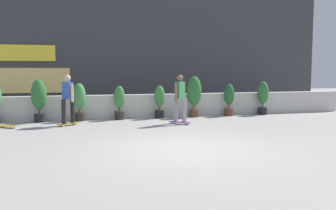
{
  "coord_description": "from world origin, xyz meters",
  "views": [
    {
      "loc": [
        -2.53,
        -8.03,
        1.84
      ],
      "look_at": [
        0.0,
        1.5,
        0.9
      ],
      "focal_mm": 38.89,
      "sensor_mm": 36.0,
      "label": 1
    }
  ],
  "objects_px": {
    "skater_far_left": "(180,97)",
    "skater_far_right": "(68,98)",
    "potted_plant_5": "(194,93)",
    "potted_plant_7": "(263,96)",
    "potted_plant_6": "(229,98)",
    "potted_plant_3": "(119,101)",
    "potted_plant_2": "(79,99)",
    "potted_plant_4": "(160,100)",
    "skateboard_aside": "(6,126)",
    "potted_plant_1": "(39,97)"
  },
  "relations": [
    {
      "from": "skater_far_right",
      "to": "skateboard_aside",
      "type": "relative_size",
      "value": 2.35
    },
    {
      "from": "skater_far_left",
      "to": "potted_plant_4",
      "type": "bearing_deg",
      "value": 100.19
    },
    {
      "from": "potted_plant_3",
      "to": "skater_far_left",
      "type": "relative_size",
      "value": 0.75
    },
    {
      "from": "potted_plant_4",
      "to": "skater_far_left",
      "type": "xyz_separation_m",
      "value": [
        0.31,
        -1.7,
        0.25
      ]
    },
    {
      "from": "potted_plant_3",
      "to": "skater_far_left",
      "type": "xyz_separation_m",
      "value": [
        1.86,
        -1.7,
        0.25
      ]
    },
    {
      "from": "potted_plant_4",
      "to": "skater_far_left",
      "type": "height_order",
      "value": "skater_far_left"
    },
    {
      "from": "potted_plant_2",
      "to": "skater_far_right",
      "type": "height_order",
      "value": "skater_far_right"
    },
    {
      "from": "potted_plant_1",
      "to": "potted_plant_2",
      "type": "distance_m",
      "value": 1.4
    },
    {
      "from": "potted_plant_1",
      "to": "skater_far_left",
      "type": "distance_m",
      "value": 5.01
    },
    {
      "from": "potted_plant_6",
      "to": "skateboard_aside",
      "type": "xyz_separation_m",
      "value": [
        -8.24,
        -1.05,
        -0.66
      ]
    },
    {
      "from": "skater_far_left",
      "to": "skater_far_right",
      "type": "height_order",
      "value": "same"
    },
    {
      "from": "potted_plant_1",
      "to": "potted_plant_3",
      "type": "xyz_separation_m",
      "value": [
        2.85,
        0.0,
        -0.2
      ]
    },
    {
      "from": "potted_plant_7",
      "to": "skateboard_aside",
      "type": "height_order",
      "value": "potted_plant_7"
    },
    {
      "from": "potted_plant_2",
      "to": "potted_plant_6",
      "type": "distance_m",
      "value": 5.91
    },
    {
      "from": "skater_far_left",
      "to": "skater_far_right",
      "type": "bearing_deg",
      "value": 170.46
    },
    {
      "from": "skateboard_aside",
      "to": "potted_plant_5",
      "type": "bearing_deg",
      "value": 8.87
    },
    {
      "from": "potted_plant_5",
      "to": "potted_plant_7",
      "type": "height_order",
      "value": "potted_plant_5"
    },
    {
      "from": "potted_plant_7",
      "to": "skater_far_left",
      "type": "xyz_separation_m",
      "value": [
        -4.13,
        -1.7,
        0.15
      ]
    },
    {
      "from": "potted_plant_2",
      "to": "skateboard_aside",
      "type": "distance_m",
      "value": 2.65
    },
    {
      "from": "potted_plant_1",
      "to": "potted_plant_5",
      "type": "distance_m",
      "value": 5.81
    },
    {
      "from": "skateboard_aside",
      "to": "potted_plant_7",
      "type": "bearing_deg",
      "value": 6.15
    },
    {
      "from": "potted_plant_7",
      "to": "potted_plant_2",
      "type": "bearing_deg",
      "value": -180.0
    },
    {
      "from": "potted_plant_4",
      "to": "skater_far_left",
      "type": "distance_m",
      "value": 1.75
    },
    {
      "from": "potted_plant_6",
      "to": "potted_plant_7",
      "type": "distance_m",
      "value": 1.53
    },
    {
      "from": "potted_plant_2",
      "to": "potted_plant_3",
      "type": "height_order",
      "value": "potted_plant_2"
    },
    {
      "from": "potted_plant_4",
      "to": "potted_plant_7",
      "type": "bearing_deg",
      "value": -0.0
    },
    {
      "from": "potted_plant_5",
      "to": "skater_far_left",
      "type": "bearing_deg",
      "value": -122.86
    },
    {
      "from": "potted_plant_6",
      "to": "skater_far_left",
      "type": "xyz_separation_m",
      "value": [
        -2.6,
        -1.7,
        0.22
      ]
    },
    {
      "from": "potted_plant_1",
      "to": "potted_plant_5",
      "type": "relative_size",
      "value": 0.95
    },
    {
      "from": "potted_plant_2",
      "to": "skateboard_aside",
      "type": "xyz_separation_m",
      "value": [
        -2.33,
        -1.05,
        -0.72
      ]
    },
    {
      "from": "potted_plant_1",
      "to": "skateboard_aside",
      "type": "relative_size",
      "value": 2.12
    },
    {
      "from": "potted_plant_2",
      "to": "potted_plant_4",
      "type": "height_order",
      "value": "potted_plant_2"
    },
    {
      "from": "potted_plant_1",
      "to": "skater_far_right",
      "type": "relative_size",
      "value": 0.9
    },
    {
      "from": "potted_plant_3",
      "to": "potted_plant_4",
      "type": "relative_size",
      "value": 1.0
    },
    {
      "from": "potted_plant_3",
      "to": "potted_plant_7",
      "type": "bearing_deg",
      "value": -0.0
    },
    {
      "from": "potted_plant_4",
      "to": "skater_far_left",
      "type": "relative_size",
      "value": 0.74
    },
    {
      "from": "potted_plant_3",
      "to": "potted_plant_6",
      "type": "relative_size",
      "value": 0.98
    },
    {
      "from": "potted_plant_1",
      "to": "potted_plant_2",
      "type": "xyz_separation_m",
      "value": [
        1.39,
        0.0,
        -0.11
      ]
    },
    {
      "from": "potted_plant_4",
      "to": "potted_plant_7",
      "type": "xyz_separation_m",
      "value": [
        4.43,
        -0.0,
        0.1
      ]
    },
    {
      "from": "skater_far_left",
      "to": "skater_far_right",
      "type": "distance_m",
      "value": 3.76
    },
    {
      "from": "potted_plant_6",
      "to": "potted_plant_1",
      "type": "bearing_deg",
      "value": -180.0
    },
    {
      "from": "skater_far_right",
      "to": "potted_plant_2",
      "type": "bearing_deg",
      "value": 69.98
    },
    {
      "from": "potted_plant_6",
      "to": "skateboard_aside",
      "type": "relative_size",
      "value": 1.8
    },
    {
      "from": "potted_plant_3",
      "to": "skater_far_right",
      "type": "distance_m",
      "value": 2.16
    },
    {
      "from": "potted_plant_1",
      "to": "potted_plant_2",
      "type": "relative_size",
      "value": 1.11
    },
    {
      "from": "potted_plant_1",
      "to": "skater_far_right",
      "type": "distance_m",
      "value": 1.47
    },
    {
      "from": "potted_plant_5",
      "to": "skater_far_right",
      "type": "relative_size",
      "value": 0.95
    },
    {
      "from": "potted_plant_3",
      "to": "potted_plant_6",
      "type": "bearing_deg",
      "value": -0.0
    },
    {
      "from": "potted_plant_6",
      "to": "skater_far_left",
      "type": "distance_m",
      "value": 3.12
    },
    {
      "from": "skateboard_aside",
      "to": "skater_far_right",
      "type": "bearing_deg",
      "value": -0.77
    }
  ]
}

